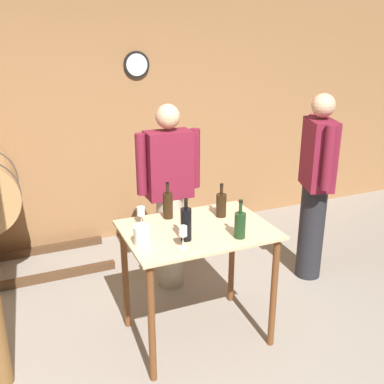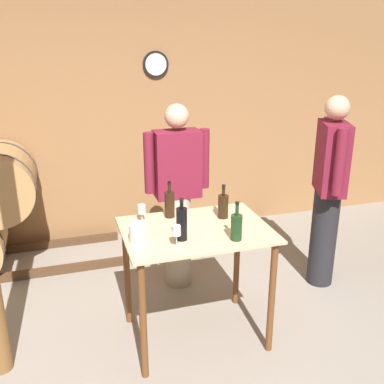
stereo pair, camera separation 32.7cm
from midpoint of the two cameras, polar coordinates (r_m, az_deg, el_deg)
The scene contains 12 objects.
ground_plane at distance 3.43m, azimuth 4.48°, elevation -22.04°, with size 14.00×14.00×0.00m, color gray.
back_wall at distance 5.05m, azimuth -5.59°, elevation 9.07°, with size 8.40×0.08×2.70m.
tasting_table at distance 3.35m, azimuth 3.32°, elevation -7.42°, with size 1.07×0.78×0.92m.
wine_bottle_far_left at distance 3.06m, azimuth 1.75°, elevation -4.06°, with size 0.08×0.08×0.30m.
wine_bottle_left at distance 3.43m, azimuth -0.15°, elevation -1.56°, with size 0.08×0.08×0.29m.
wine_bottle_center at distance 3.10m, azimuth 8.69°, elevation -4.40°, with size 0.08×0.08×0.28m.
wine_bottle_right at distance 3.45m, azimuth 6.70°, elevation -1.79°, with size 0.08×0.08×0.27m.
wine_glass_near_left at distance 3.36m, azimuth -3.66°, elevation -2.33°, with size 0.06×0.06×0.13m.
wine_glass_near_center at distance 2.96m, azimuth 1.19°, elevation -5.13°, with size 0.06×0.06×0.15m.
ice_bucket at distance 3.05m, azimuth -3.93°, elevation -5.32°, with size 0.11×0.11×0.13m.
person_host at distance 4.25m, azimuth 19.09°, elevation 0.31°, with size 0.34×0.56×1.78m.
person_visitor_with_scarf at distance 4.01m, azimuth 0.48°, elevation -0.27°, with size 0.59×0.24×1.71m.
Camera 2 is at (-0.83, -2.42, 2.28)m, focal length 42.00 mm.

